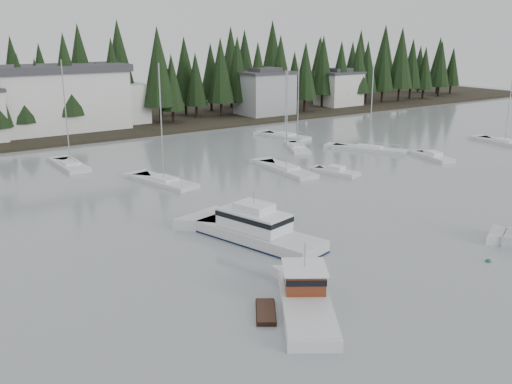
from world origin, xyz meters
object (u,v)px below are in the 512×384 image
Objects in this scene: house_east_a at (265,92)px; sailboat_3 at (297,149)px; cabin_cruiser_center at (257,233)px; lobster_boat_brown at (304,303)px; sailboat_0 at (286,171)px; sailboat_6 at (285,137)px; sailboat_2 at (505,144)px; runabout_1 at (336,173)px; sailboat_1 at (164,183)px; runabout_2 at (433,158)px; house_east_b at (339,88)px; harbor_inn at (63,98)px; sailboat_9 at (71,166)px; sailboat_7 at (369,150)px.

sailboat_3 reaches higher than house_east_a.
lobster_boat_brown is at bearing 144.08° from cabin_cruiser_center.
sailboat_6 is at bearing -32.78° from sailboat_0.
sailboat_2 reaches higher than runabout_1.
sailboat_1 is 37.09m from runabout_2.
house_east_b is 63.34m from runabout_1.
sailboat_3 is at bearing -55.54° from harbor_inn.
house_east_a reaches higher than lobster_boat_brown.
sailboat_6 is at bearing -75.28° from sailboat_1.
lobster_boat_brown is 50.21m from sailboat_3.
sailboat_9 reaches higher than cabin_cruiser_center.
sailboat_7 is (-7.57, -36.52, -4.84)m from house_east_a.
sailboat_3 is (26.59, 27.77, -0.66)m from cabin_cruiser_center.
sailboat_9 is at bearing 55.10° from sailboat_0.
sailboat_1 is (-15.12, 3.30, 0.01)m from sailboat_0.
lobster_boat_brown is 0.70× the size of sailboat_0.
sailboat_1 is 15.52m from sailboat_9.
sailboat_2 is at bearing -100.55° from house_east_b.
sailboat_0 is 1.17× the size of sailboat_6.
lobster_boat_brown is 48.57m from runabout_2.
harbor_inn is 51.84m from sailboat_7.
harbor_inn is 2.26× the size of sailboat_3.
sailboat_2 is at bearing -146.02° from sailboat_6.
sailboat_9 is at bearing 33.72° from lobster_boat_brown.
lobster_boat_brown is at bearing 169.05° from sailboat_3.
sailboat_6 reaches higher than runabout_1.
sailboat_7 is at bearing -178.53° from sailboat_6.
lobster_boat_brown is at bearing 148.51° from sailboat_0.
sailboat_7 is 9.42m from runabout_2.
house_east_a is 47.07m from sailboat_2.
house_east_a reaches higher than runabout_1.
sailboat_0 is 1.01× the size of sailboat_3.
house_east_b is 63.04m from sailboat_0.
cabin_cruiser_center is at bearing 12.55° from lobster_boat_brown.
house_east_a reaches higher than house_east_b.
house_east_b is 1.57× the size of runabout_1.
sailboat_7 reaches higher than lobster_boat_brown.
sailboat_6 is (35.44, 47.90, -0.46)m from lobster_boat_brown.
sailboat_6 is (13.94, 18.31, -0.01)m from sailboat_0.
harbor_inn is 46.37m from sailboat_0.
cabin_cruiser_center is at bearing 141.18° from sailboat_0.
house_east_a is 0.89× the size of sailboat_2.
sailboat_1 reaches higher than cabin_cruiser_center.
sailboat_0 is 38.82m from sailboat_2.
sailboat_7 is 2.12× the size of runabout_1.
cabin_cruiser_center reaches higher than lobster_boat_brown.
sailboat_0 is 1.11× the size of sailboat_2.
sailboat_7 reaches higher than harbor_inn.
sailboat_0 is (-25.19, -39.57, -4.84)m from house_east_a.
harbor_inn is 38.16m from sailboat_6.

